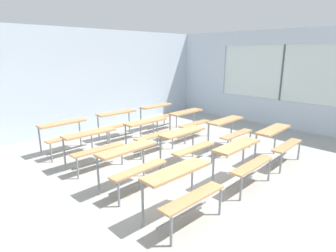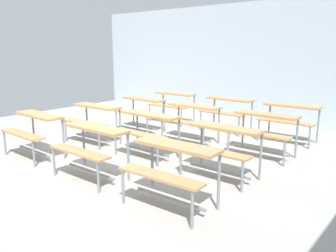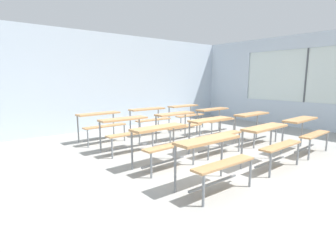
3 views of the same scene
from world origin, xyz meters
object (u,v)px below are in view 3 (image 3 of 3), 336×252
(desk_bench_r0c0, at_px, (213,152))
(desk_bench_r2c2, at_px, (215,115))
(desk_bench_r1c1, at_px, (214,127))
(desk_bench_r3c2, at_px, (186,111))
(desk_bench_r0c2, at_px, (305,127))
(desk_bench_r2c0, at_px, (126,127))
(desk_bench_r3c0, at_px, (101,120))
(desk_bench_r3c1, at_px, (149,115))
(desk_bench_r1c0, at_px, (163,137))
(desk_bench_r1c2, at_px, (255,121))
(desk_bench_r0c1, at_px, (270,137))
(desk_bench_r2c1, at_px, (178,120))

(desk_bench_r0c0, height_order, desk_bench_r2c2, same)
(desk_bench_r1c1, bearing_deg, desk_bench_r3c2, 59.32)
(desk_bench_r2c2, xyz_separation_m, desk_bench_r3c2, (-0.02, 1.24, 0.00))
(desk_bench_r0c2, distance_m, desk_bench_r2c0, 3.90)
(desk_bench_r3c0, relative_size, desk_bench_r3c1, 1.00)
(desk_bench_r0c2, height_order, desk_bench_r1c0, same)
(desk_bench_r0c0, xyz_separation_m, desk_bench_r1c2, (2.99, 1.22, 0.00))
(desk_bench_r0c1, xyz_separation_m, desk_bench_r2c1, (-0.04, 2.49, 0.00))
(desk_bench_r0c1, distance_m, desk_bench_r3c1, 3.80)
(desk_bench_r0c2, height_order, desk_bench_r3c0, same)
(desk_bench_r1c0, relative_size, desk_bench_r2c0, 1.02)
(desk_bench_r3c1, bearing_deg, desk_bench_r3c2, 1.26)
(desk_bench_r0c0, bearing_deg, desk_bench_r0c2, 1.18)
(desk_bench_r0c0, relative_size, desk_bench_r2c0, 1.00)
(desk_bench_r1c1, height_order, desk_bench_r3c0, same)
(desk_bench_r0c1, bearing_deg, desk_bench_r1c2, 39.36)
(desk_bench_r0c1, bearing_deg, desk_bench_r0c2, -0.05)
(desk_bench_r1c1, bearing_deg, desk_bench_r1c2, -1.57)
(desk_bench_r0c0, height_order, desk_bench_r1c1, same)
(desk_bench_r0c1, xyz_separation_m, desk_bench_r3c1, (0.00, 3.80, 0.00))
(desk_bench_r0c1, bearing_deg, desk_bench_r3c0, 111.35)
(desk_bench_r3c2, bearing_deg, desk_bench_r3c0, 179.03)
(desk_bench_r3c1, bearing_deg, desk_bench_r2c0, -138.66)
(desk_bench_r2c1, bearing_deg, desk_bench_r0c1, -89.63)
(desk_bench_r2c1, bearing_deg, desk_bench_r1c2, -41.60)
(desk_bench_r2c1, height_order, desk_bench_r2c2, same)
(desk_bench_r3c0, bearing_deg, desk_bench_r1c1, -61.45)
(desk_bench_r3c1, bearing_deg, desk_bench_r3c0, -176.18)
(desk_bench_r2c2, height_order, desk_bench_r3c1, same)
(desk_bench_r0c0, height_order, desk_bench_r2c0, same)
(desk_bench_r0c1, relative_size, desk_bench_r3c0, 0.99)
(desk_bench_r2c2, bearing_deg, desk_bench_r1c1, -141.11)
(desk_bench_r2c1, height_order, desk_bench_r3c0, same)
(desk_bench_r0c0, relative_size, desk_bench_r1c1, 1.00)
(desk_bench_r1c1, distance_m, desk_bench_r3c2, 2.95)
(desk_bench_r1c2, relative_size, desk_bench_r3c2, 0.99)
(desk_bench_r2c2, bearing_deg, desk_bench_r0c2, -90.96)
(desk_bench_r0c2, xyz_separation_m, desk_bench_r3c2, (-0.02, 3.77, 0.00))
(desk_bench_r0c2, xyz_separation_m, desk_bench_r2c0, (-2.97, 2.53, 0.00))
(desk_bench_r1c2, relative_size, desk_bench_r2c0, 1.00)
(desk_bench_r0c1, height_order, desk_bench_r3c1, same)
(desk_bench_r1c0, xyz_separation_m, desk_bench_r3c1, (1.52, 2.58, 0.00))
(desk_bench_r1c0, height_order, desk_bench_r2c0, same)
(desk_bench_r1c1, bearing_deg, desk_bench_r1c0, -178.21)
(desk_bench_r0c1, distance_m, desk_bench_r2c1, 2.49)
(desk_bench_r0c1, xyz_separation_m, desk_bench_r2c0, (-1.50, 2.55, 0.00))
(desk_bench_r1c0, height_order, desk_bench_r3c1, same)
(desk_bench_r1c1, height_order, desk_bench_r2c2, same)
(desk_bench_r0c2, xyz_separation_m, desk_bench_r1c1, (-1.54, 1.23, 0.00))
(desk_bench_r1c0, relative_size, desk_bench_r3c0, 1.00)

